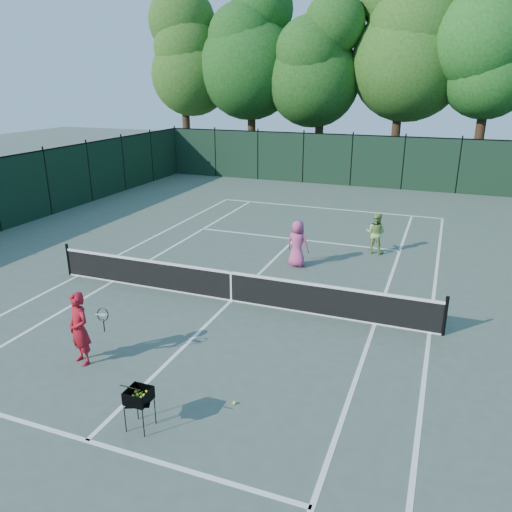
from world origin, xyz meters
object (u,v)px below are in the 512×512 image
(coach, at_px, (79,329))
(loose_ball_midcourt, at_px, (234,403))
(ball_hopper, at_px, (139,396))
(player_pink, at_px, (298,244))
(player_green, at_px, (375,233))

(coach, xyz_separation_m, loose_ball_midcourt, (3.82, -0.21, -0.82))
(coach, relative_size, ball_hopper, 2.08)
(coach, relative_size, loose_ball_midcourt, 25.02)
(coach, xyz_separation_m, player_pink, (2.74, 7.74, -0.05))
(player_green, bearing_deg, ball_hopper, 87.31)
(coach, distance_m, player_green, 11.31)
(ball_hopper, xyz_separation_m, loose_ball_midcourt, (1.33, 1.26, -0.65))
(loose_ball_midcourt, bearing_deg, coach, 176.89)
(player_pink, height_order, player_green, player_pink)
(coach, relative_size, player_pink, 1.06)
(player_green, distance_m, loose_ball_midcourt, 10.43)
(player_pink, relative_size, ball_hopper, 1.97)
(loose_ball_midcourt, bearing_deg, player_green, 83.39)
(player_green, bearing_deg, coach, 73.26)
(coach, bearing_deg, player_pink, 91.39)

